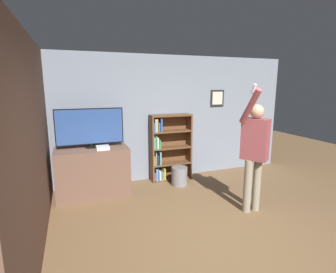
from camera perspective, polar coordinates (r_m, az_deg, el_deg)
ground_plane at (r=3.64m, az=13.92°, el=-23.91°), size 14.00×14.00×0.00m
wall_back at (r=5.74m, az=-2.39°, el=3.96°), size 6.37×0.09×2.70m
wall_side_brick at (r=3.99m, az=-26.70°, el=-0.42°), size 0.06×4.56×2.70m
tv_ledge at (r=5.21m, az=-16.07°, el=-7.31°), size 1.32×0.72×0.91m
television at (r=5.06m, az=-16.62°, el=1.92°), size 1.22×0.22×0.74m
game_console at (r=4.92m, az=-14.01°, el=-2.38°), size 0.23×0.22×0.06m
bookshelf at (r=5.74m, az=-0.27°, el=-2.66°), size 0.92×0.28×1.45m
person at (r=4.41m, az=18.37°, el=-2.42°), size 0.55×0.56×2.09m
waste_bin at (r=5.56m, az=2.51°, el=-8.58°), size 0.33×0.33×0.39m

